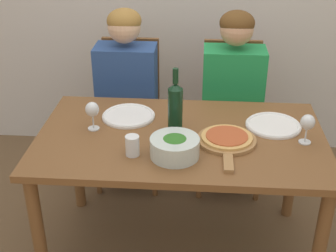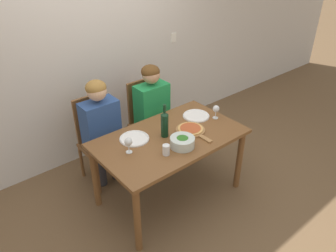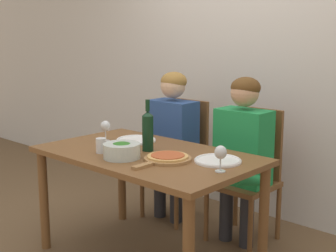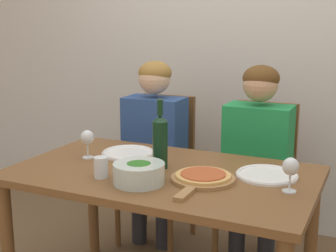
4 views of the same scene
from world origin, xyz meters
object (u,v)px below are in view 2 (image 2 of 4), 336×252
object	(u,v)px
person_man	(153,105)
pizza_on_board	(191,130)
chair_left	(98,137)
person_woman	(101,124)
dinner_plate_left	(134,138)
chair_right	(147,118)
wine_glass_right	(216,109)
wine_glass_left	(128,143)
dinner_plate_right	(196,116)
wine_bottle	(165,124)
broccoli_bowl	(182,142)
water_tumbler	(166,150)

from	to	relation	value
person_man	pizza_on_board	world-z (taller)	person_man
chair_left	pizza_on_board	size ratio (longest dim) A/B	2.25
person_woman	dinner_plate_left	distance (m)	0.49
person_woman	chair_right	bearing A→B (deg)	9.85
person_woman	wine_glass_right	bearing A→B (deg)	-34.88
wine_glass_left	dinner_plate_left	bearing A→B (deg)	42.83
chair_right	dinner_plate_right	distance (m)	0.72
chair_right	wine_glass_left	xyz separation A→B (m)	(-0.75, -0.75, 0.34)
wine_glass_left	person_woman	bearing A→B (deg)	83.53
person_woman	wine_glass_right	size ratio (longest dim) A/B	8.04
wine_bottle	broccoli_bowl	distance (m)	0.26
person_woman	broccoli_bowl	world-z (taller)	person_woman
dinner_plate_left	person_woman	bearing A→B (deg)	100.39
wine_glass_left	chair_left	bearing A→B (deg)	84.54
chair_left	person_man	xyz separation A→B (m)	(0.67, -0.12, 0.22)
broccoli_bowl	person_woman	bearing A→B (deg)	112.79
chair_right	pizza_on_board	bearing A→B (deg)	-94.52
chair_left	chair_right	distance (m)	0.67
dinner_plate_right	wine_glass_left	distance (m)	0.94
dinner_plate_right	wine_glass_right	bearing A→B (deg)	-49.62
broccoli_bowl	wine_glass_left	xyz separation A→B (m)	(-0.43, 0.23, 0.06)
person_woman	water_tumbler	xyz separation A→B (m)	(0.17, -0.87, 0.07)
wine_glass_left	person_man	bearing A→B (deg)	40.10
wine_glass_left	chair_right	bearing A→B (deg)	44.97
dinner_plate_right	wine_bottle	bearing A→B (deg)	-170.23
broccoli_bowl	water_tumbler	bearing A→B (deg)	-178.92
dinner_plate_right	pizza_on_board	distance (m)	0.31
person_woman	broccoli_bowl	distance (m)	0.94
chair_left	chair_right	world-z (taller)	same
person_woman	person_man	distance (m)	0.67
chair_left	dinner_plate_right	world-z (taller)	chair_left
chair_left	wine_glass_left	size ratio (longest dim) A/B	6.43
broccoli_bowl	chair_left	bearing A→B (deg)	110.30
person_woman	wine_glass_right	xyz separation A→B (m)	(0.99, -0.69, 0.12)
wine_glass_right	wine_glass_left	bearing A→B (deg)	176.65
chair_left	person_man	world-z (taller)	person_man
pizza_on_board	water_tumbler	bearing A→B (deg)	-161.44
person_woman	wine_bottle	size ratio (longest dim) A/B	3.56
person_man	broccoli_bowl	bearing A→B (deg)	-109.90
person_man	water_tumbler	size ratio (longest dim) A/B	12.43
wine_bottle	broccoli_bowl	xyz separation A→B (m)	(0.01, -0.24, -0.09)
wine_glass_right	broccoli_bowl	bearing A→B (deg)	-164.64
person_woman	wine_glass_left	bearing A→B (deg)	-96.47
wine_glass_right	water_tumbler	bearing A→B (deg)	-167.93
chair_right	person_woman	bearing A→B (deg)	-170.15
chair_right	wine_glass_left	world-z (taller)	chair_right
chair_right	water_tumbler	xyz separation A→B (m)	(-0.51, -0.98, 0.29)
pizza_on_board	wine_bottle	bearing A→B (deg)	159.42
broccoli_bowl	dinner_plate_left	world-z (taller)	broccoli_bowl
broccoli_bowl	wine_bottle	bearing A→B (deg)	93.04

